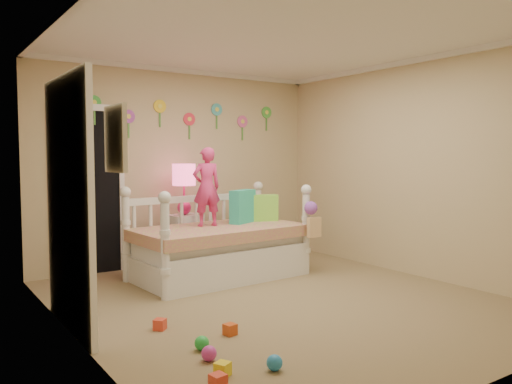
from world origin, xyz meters
TOP-DOWN VIEW (x-y plane):
  - floor at (0.00, 0.00)m, footprint 4.00×4.50m
  - ceiling at (0.00, 0.00)m, footprint 4.00×4.50m
  - back_wall at (0.00, 2.25)m, footprint 4.00×0.01m
  - left_wall at (-2.00, 0.00)m, footprint 0.01×4.50m
  - right_wall at (2.00, 0.00)m, footprint 0.01×4.50m
  - crown_molding at (0.00, 0.00)m, footprint 4.00×4.50m
  - daybed at (-0.02, 1.20)m, footprint 2.09×1.21m
  - pillow_turquoise at (0.38, 1.31)m, footprint 0.43×0.31m
  - pillow_lime at (0.71, 1.32)m, footprint 0.38×0.25m
  - child at (-0.13, 1.30)m, footprint 0.37×0.27m
  - nightstand at (-0.12, 1.92)m, footprint 0.46×0.38m
  - table_lamp at (-0.12, 1.92)m, footprint 0.30×0.30m
  - closet_doorway at (-1.25, 2.23)m, footprint 0.90×0.04m
  - flower_decals at (-0.09, 2.24)m, footprint 3.40×0.02m
  - mirror_closet at (-1.96, 0.30)m, footprint 0.07×1.30m
  - wall_picture at (-1.97, -0.90)m, footprint 0.05×0.34m
  - hanging_bag at (0.94, 0.65)m, footprint 0.20×0.16m
  - toy_scatter at (-1.11, -0.74)m, footprint 1.05×1.44m

SIDE VIEW (x-z plane):
  - floor at x=0.00m, z-range -0.01..0.01m
  - toy_scatter at x=-1.11m, z-range 0.00..0.11m
  - nightstand at x=-0.12m, z-range 0.00..0.69m
  - daybed at x=-0.02m, z-range 0.00..1.10m
  - hanging_bag at x=0.94m, z-range 0.49..0.85m
  - pillow_lime at x=0.71m, z-range 0.61..0.95m
  - pillow_turquoise at x=0.38m, z-range 0.61..1.02m
  - closet_doorway at x=-1.25m, z-range 0.00..2.07m
  - mirror_closet at x=-1.96m, z-range 0.00..2.10m
  - child at x=-0.13m, z-range 0.61..1.55m
  - table_lamp at x=-0.12m, z-range 0.80..1.45m
  - back_wall at x=0.00m, z-range 0.00..2.60m
  - left_wall at x=-2.00m, z-range 0.00..2.60m
  - right_wall at x=2.00m, z-range 0.00..2.60m
  - wall_picture at x=-1.97m, z-range 1.34..1.76m
  - flower_decals at x=-0.09m, z-range 1.69..2.19m
  - crown_molding at x=0.00m, z-range 2.54..2.60m
  - ceiling at x=0.00m, z-range 2.60..2.60m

